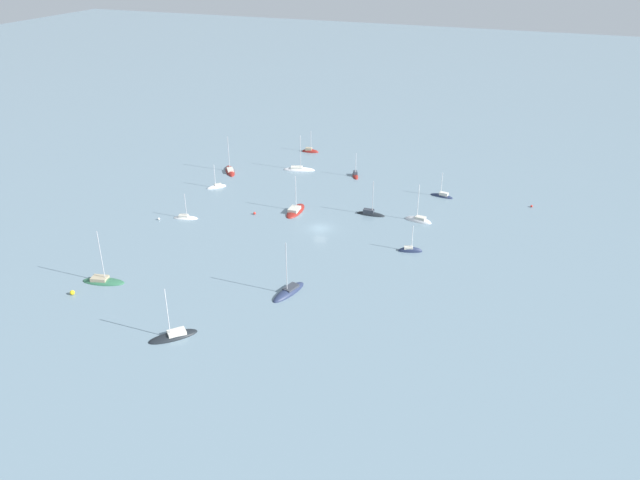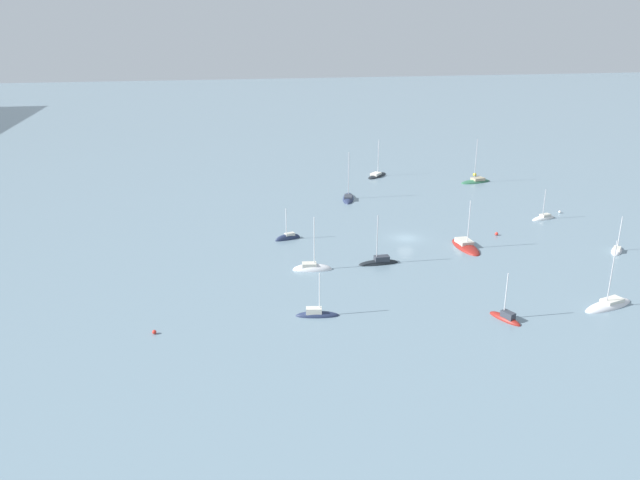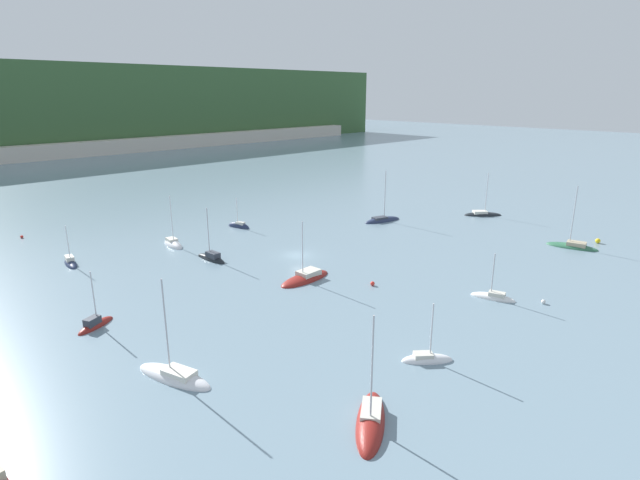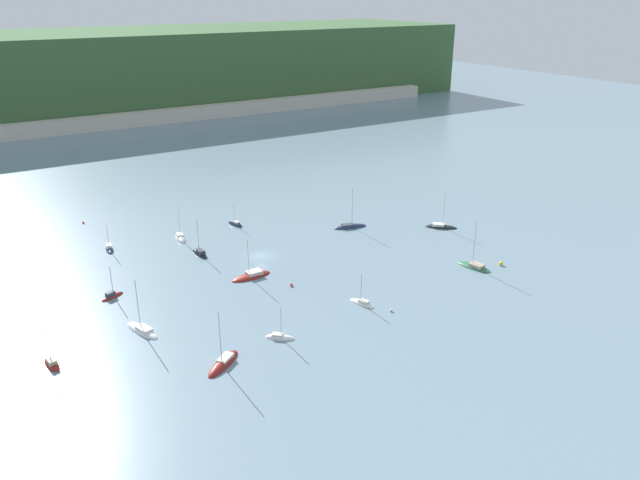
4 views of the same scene
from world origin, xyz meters
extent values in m
plane|color=slate|center=(0.00, 0.00, 0.00)|extent=(600.00, 600.00, 0.00)
cube|color=beige|center=(0.00, 146.28, 2.74)|extent=(325.59, 6.00, 5.48)
ellipsoid|color=maroon|center=(-22.96, -33.32, 0.00)|extent=(7.60, 6.34, 1.81)
cube|color=beige|center=(-22.46, -32.95, 0.74)|extent=(3.16, 2.87, 0.50)
cylinder|color=#B2B2B7|center=(-23.28, -33.55, 4.76)|extent=(0.14, 0.14, 8.53)
ellipsoid|color=#232D4C|center=(25.43, 4.08, 0.00)|extent=(8.22, 4.14, 1.64)
cube|color=#333842|center=(24.82, 4.24, 0.69)|extent=(3.15, 2.23, 0.47)
cylinder|color=#B2B2B7|center=(25.81, 3.99, 5.05)|extent=(0.14, 0.14, 9.19)
ellipsoid|color=#232D4C|center=(-25.95, 20.05, 0.00)|extent=(2.31, 5.61, 1.20)
cube|color=silver|center=(-25.88, 20.48, 0.72)|extent=(1.32, 2.10, 0.78)
cylinder|color=silver|center=(-25.99, 19.78, 3.05)|extent=(0.14, 0.14, 5.44)
ellipsoid|color=silver|center=(-10.88, 18.01, 0.00)|extent=(2.72, 6.03, 1.83)
cube|color=beige|center=(-10.81, 18.48, 0.80)|extent=(1.63, 2.26, 0.59)
cylinder|color=silver|center=(-10.92, 17.73, 4.32)|extent=(0.14, 0.14, 7.63)
ellipsoid|color=#232D4C|center=(3.25, 19.74, 0.00)|extent=(2.59, 4.76, 1.89)
cube|color=beige|center=(3.37, 19.39, 0.77)|extent=(1.34, 1.84, 0.50)
cylinder|color=silver|center=(3.18, 19.96, 2.96)|extent=(0.14, 0.14, 4.88)
ellipsoid|color=white|center=(5.66, -28.48, 0.00)|extent=(3.02, 5.46, 1.20)
cube|color=beige|center=(5.78, -28.88, 0.59)|extent=(1.60, 2.12, 0.53)
cylinder|color=#B2B2B7|center=(5.59, -28.23, 2.97)|extent=(0.14, 0.14, 5.28)
ellipsoid|color=maroon|center=(-6.15, -8.11, 0.00)|extent=(8.36, 3.31, 1.44)
cube|color=beige|center=(-5.49, -8.08, 0.76)|extent=(3.05, 2.20, 0.74)
cylinder|color=silver|center=(-6.56, -8.13, 4.20)|extent=(0.14, 0.14, 7.61)
ellipsoid|color=maroon|center=(-31.20, -2.57, 0.00)|extent=(4.80, 3.13, 1.11)
cube|color=#333842|center=(-31.54, -2.72, 0.74)|extent=(1.91, 1.54, 0.87)
cylinder|color=silver|center=(-30.98, -2.47, 3.19)|extent=(0.14, 0.14, 5.78)
ellipsoid|color=#2D6647|center=(33.80, -27.54, 0.00)|extent=(4.27, 8.04, 1.15)
cube|color=tan|center=(33.93, -28.14, 0.65)|extent=(2.42, 3.09, 0.66)
cylinder|color=#B2B2B7|center=(33.72, -27.17, 5.09)|extent=(0.14, 0.14, 9.55)
ellipsoid|color=silver|center=(-12.25, -31.15, 0.00)|extent=(4.63, 4.29, 1.29)
cube|color=beige|center=(-12.54, -30.90, 0.58)|extent=(2.01, 1.94, 0.45)
cylinder|color=silver|center=(-12.07, -31.30, 3.03)|extent=(0.14, 0.14, 5.35)
ellipsoid|color=silver|center=(-30.27, -17.35, 0.00)|extent=(4.46, 8.30, 1.53)
cube|color=silver|center=(-30.09, -17.96, 0.68)|extent=(2.34, 3.21, 0.53)
cylinder|color=#B2B2B7|center=(-30.39, -16.97, 4.75)|extent=(0.14, 0.14, 8.66)
ellipsoid|color=black|center=(-10.36, 7.75, 0.00)|extent=(1.96, 6.29, 1.18)
cube|color=#333842|center=(-10.34, 7.25, 0.76)|extent=(1.29, 2.29, 0.88)
cylinder|color=#B2B2B7|center=(-10.37, 8.06, 4.01)|extent=(0.14, 0.14, 7.37)
ellipsoid|color=black|center=(43.45, -7.09, 0.00)|extent=(7.12, 6.91, 1.27)
cube|color=silver|center=(43.02, -6.68, 0.64)|extent=(3.13, 3.09, 0.59)
cylinder|color=silver|center=(43.72, -7.35, 4.45)|extent=(0.14, 0.14, 8.20)
sphere|color=red|center=(-1.47, -15.72, 0.28)|extent=(0.56, 0.56, 0.56)
sphere|color=yellow|center=(39.12, -29.69, 0.40)|extent=(0.80, 0.80, 0.80)
sphere|color=red|center=(-27.04, 39.80, 0.25)|extent=(0.50, 0.50, 0.50)
sphere|color=white|center=(8.35, -33.39, 0.25)|extent=(0.51, 0.51, 0.51)
camera|label=1|loc=(107.88, 41.54, 55.41)|focal=35.00mm
camera|label=2|loc=(-94.97, 32.75, 35.06)|focal=35.00mm
camera|label=3|loc=(-47.94, -53.25, 23.79)|focal=28.00mm
camera|label=4|loc=(-52.29, -107.90, 51.74)|focal=35.00mm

